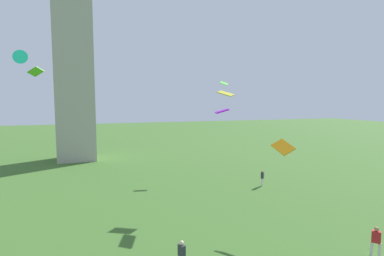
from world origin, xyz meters
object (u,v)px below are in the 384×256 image
at_px(person_2, 376,240).
at_px(kite_flying_1, 224,83).
at_px(kite_flying_3, 226,94).
at_px(person_0, 262,177).
at_px(person_1, 182,254).
at_px(kite_flying_2, 23,59).
at_px(kite_flying_0, 36,72).
at_px(kite_flying_5, 222,111).
at_px(kite_flying_4, 283,147).

xyz_separation_m(person_2, kite_flying_1, (1.36, 23.52, 10.39)).
bearing_deg(kite_flying_3, person_0, 50.70).
bearing_deg(kite_flying_1, person_1, 84.52).
bearing_deg(kite_flying_2, kite_flying_1, -152.97).
bearing_deg(kite_flying_0, kite_flying_1, -140.73).
xyz_separation_m(person_0, kite_flying_0, (-22.51, 8.73, 11.16)).
bearing_deg(kite_flying_1, kite_flying_2, 51.22).
relative_size(person_2, kite_flying_1, 1.39).
distance_m(person_0, kite_flying_0, 26.59).
bearing_deg(person_0, person_2, 39.72).
distance_m(kite_flying_0, kite_flying_5, 20.50).
bearing_deg(kite_flying_3, kite_flying_0, -161.38).
xyz_separation_m(kite_flying_3, kite_flying_5, (-1.59, -2.59, -1.61)).
height_order(kite_flying_0, kite_flying_2, kite_flying_0).
relative_size(person_0, person_1, 1.04).
bearing_deg(kite_flying_0, person_1, 153.60).
bearing_deg(person_0, kite_flying_2, -40.01).
xyz_separation_m(kite_flying_2, kite_flying_4, (18.10, -6.64, -6.47)).
relative_size(kite_flying_1, kite_flying_3, 0.72).
relative_size(person_1, kite_flying_2, 1.08).
height_order(person_2, kite_flying_0, kite_flying_0).
distance_m(person_0, kite_flying_3, 9.90).
height_order(person_0, kite_flying_3, kite_flying_3).
relative_size(person_0, kite_flying_4, 1.14).
relative_size(kite_flying_2, kite_flying_4, 1.01).
relative_size(kite_flying_0, kite_flying_3, 0.97).
distance_m(person_2, kite_flying_5, 14.10).
relative_size(person_2, kite_flying_4, 1.18).
relative_size(kite_flying_0, kite_flying_2, 1.12).
distance_m(person_0, kite_flying_5, 9.91).
relative_size(person_2, kite_flying_2, 1.17).
bearing_deg(kite_flying_1, person_0, 116.25).
height_order(person_1, person_2, person_2).
bearing_deg(kite_flying_4, person_0, 149.33).
xyz_separation_m(person_1, kite_flying_2, (-9.04, 10.54, 11.11)).
relative_size(kite_flying_2, kite_flying_3, 0.86).
height_order(person_1, kite_flying_4, kite_flying_4).
height_order(kite_flying_1, kite_flying_5, kite_flying_1).
relative_size(person_0, kite_flying_2, 1.12).
bearing_deg(person_1, kite_flying_3, 129.52).
bearing_deg(person_2, person_0, -45.41).
bearing_deg(kite_flying_2, person_0, -175.68).
height_order(kite_flying_3, kite_flying_4, kite_flying_3).
distance_m(kite_flying_0, kite_flying_4, 26.20).
height_order(person_2, kite_flying_3, kite_flying_3).
bearing_deg(kite_flying_4, kite_flying_0, -138.68).
relative_size(kite_flying_1, kite_flying_2, 0.84).
relative_size(person_1, kite_flying_5, 0.87).
height_order(person_1, kite_flying_5, kite_flying_5).
bearing_deg(kite_flying_0, kite_flying_3, -169.03).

